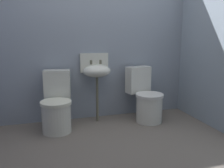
# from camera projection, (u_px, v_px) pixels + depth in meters

# --- Properties ---
(ground_plane) EXTENTS (3.30, 2.79, 0.08)m
(ground_plane) POSITION_uv_depth(u_px,v_px,m) (120.00, 154.00, 2.74)
(ground_plane) COLOR #6D655D
(wall_back) EXTENTS (3.30, 0.10, 2.40)m
(wall_back) POSITION_uv_depth(u_px,v_px,m) (94.00, 39.00, 3.65)
(wall_back) COLOR #8C98AA
(wall_back) RESTS_ON ground
(toilet_left) EXTENTS (0.47, 0.64, 0.78)m
(toilet_left) POSITION_uv_depth(u_px,v_px,m) (57.00, 106.00, 3.29)
(toilet_left) COLOR white
(toilet_left) RESTS_ON ground
(toilet_right) EXTENTS (0.49, 0.65, 0.78)m
(toilet_right) POSITION_uv_depth(u_px,v_px,m) (146.00, 99.00, 3.65)
(toilet_right) COLOR white
(toilet_right) RESTS_ON ground
(sink) EXTENTS (0.42, 0.35, 0.99)m
(sink) POSITION_uv_depth(u_px,v_px,m) (96.00, 70.00, 3.54)
(sink) COLOR #65634F
(sink) RESTS_ON ground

